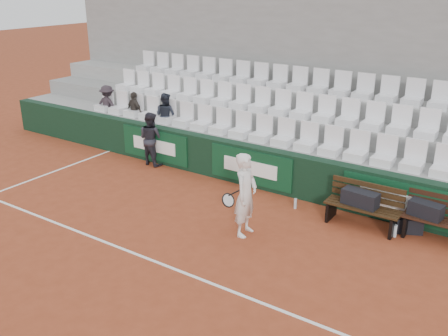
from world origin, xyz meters
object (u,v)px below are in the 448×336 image
Objects in this scene: sports_bag_left at (360,198)px; spectator_b at (134,96)px; bench_left at (362,216)px; sports_bag_ground at (409,224)px; bench_right at (442,231)px; ball_kid at (151,139)px; sports_bag_right at (426,210)px; water_bottle_far at (395,231)px; tennis_player at (246,195)px; spectator_c at (165,99)px; water_bottle_near at (295,204)px; spectator_a at (107,91)px.

sports_bag_left is 7.29m from spectator_b.
bench_left is 2.93× the size of sports_bag_ground.
bench_right is 1.31× the size of spectator_b.
bench_left is 1.31× the size of spectator_b.
sports_bag_ground is at bearing -176.45° from ball_kid.
sports_bag_right is 8.46m from spectator_b.
bench_right is at bearing 19.35° from water_bottle_far.
tennis_player is 5.10m from spectator_c.
sports_bag_ground is 3.33m from tennis_player.
sports_bag_left is 3.10× the size of water_bottle_near.
tennis_player is 7.08m from spectator_a.
bench_right is at bearing -7.68° from sports_bag_ground.
water_bottle_near is at bearing 179.02° from bench_left.
tennis_player is at bearing -148.84° from water_bottle_far.
bench_left is 0.90× the size of tennis_player.
tennis_player is (-2.50, -1.51, 0.71)m from water_bottle_far.
spectator_a is (-6.49, 2.71, 0.77)m from tennis_player.
tennis_player is (-1.80, -1.57, 0.61)m from bench_left.
spectator_a is at bearing 11.70° from spectator_b.
water_bottle_near is 7.06m from spectator_a.
bench_right is at bearing 28.51° from tennis_player.
spectator_c reaches higher than bench_right.
spectator_c reaches higher than spectator_a.
sports_bag_left is at bearing -0.45° from water_bottle_near.
sports_bag_right is at bearing 9.22° from sports_bag_left.
ball_kid reaches higher than bench_left.
spectator_c is (-6.91, 0.84, 1.47)m from sports_bag_ground.
ball_kid is 2.62m from spectator_a.
water_bottle_near is 0.92× the size of water_bottle_far.
bench_right is at bearing 8.55° from bench_left.
sports_bag_left is 0.57× the size of spectator_c.
ball_kid is (-6.65, 0.45, 0.59)m from water_bottle_far.
sports_bag_left reaches higher than bench_left.
bench_left is 1.04× the size of ball_kid.
ball_kid is at bearing 175.25° from water_bottle_near.
spectator_c reaches higher than sports_bag_ground.
water_bottle_far is 0.22× the size of spectator_b.
bench_left is at bearing -169.52° from sports_bag_right.
spectator_a is 1.06× the size of spectator_b.
tennis_player is at bearing 151.49° from spectator_a.
spectator_b is at bearing 170.96° from bench_left.
tennis_player is at bearing -101.24° from water_bottle_near.
bench_left is at bearing -11.08° from sports_bag_left.
tennis_player reaches higher than bench_left.
ball_kid is (-5.95, 0.40, 0.50)m from bench_left.
sports_bag_left is (-1.57, -0.21, 0.38)m from bench_right.
sports_bag_left is (-0.07, 0.01, 0.38)m from bench_left.
water_bottle_far is (0.70, -0.06, -0.10)m from bench_left.
water_bottle_far is at bearing 166.96° from spectator_c.
ball_kid is (-4.15, 1.96, -0.11)m from tennis_player.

